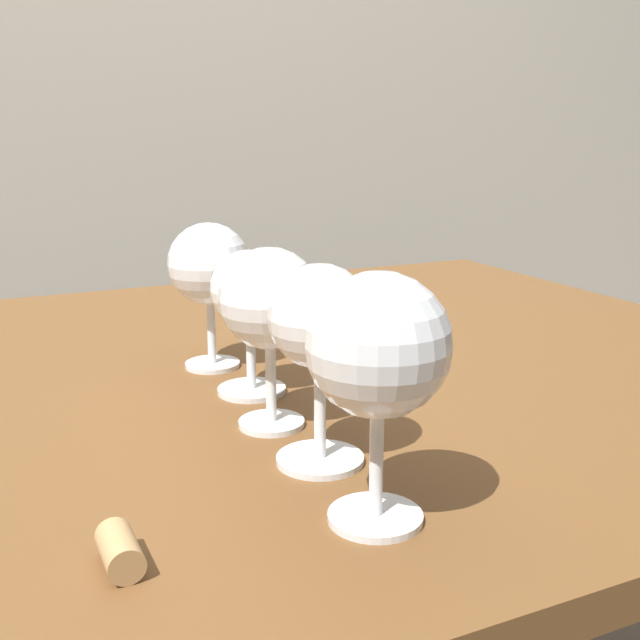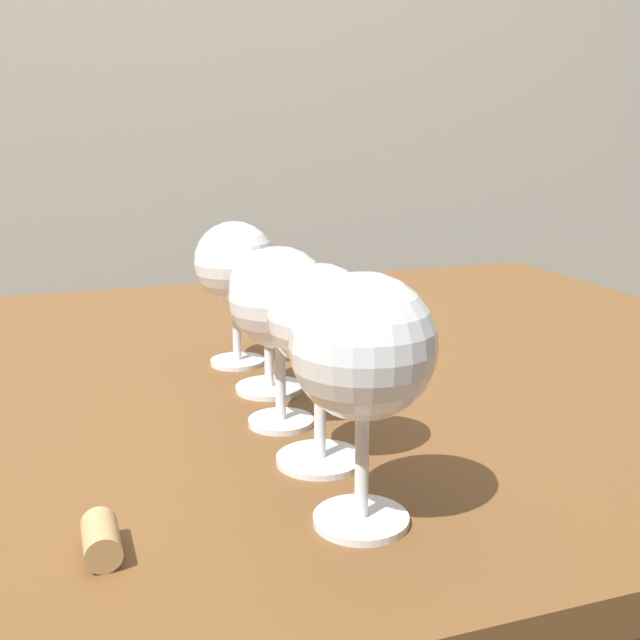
{
  "view_description": "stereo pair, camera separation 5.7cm",
  "coord_description": "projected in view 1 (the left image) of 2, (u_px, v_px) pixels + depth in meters",
  "views": [
    {
      "loc": [
        -0.23,
        -0.75,
        1.0
      ],
      "look_at": [
        0.01,
        -0.25,
        0.86
      ],
      "focal_mm": 43.7,
      "sensor_mm": 36.0,
      "label": 1
    },
    {
      "loc": [
        -0.18,
        -0.77,
        1.0
      ],
      "look_at": [
        0.01,
        -0.25,
        0.86
      ],
      "focal_mm": 43.7,
      "sensor_mm": 36.0,
      "label": 2
    }
  ],
  "objects": [
    {
      "name": "dining_table",
      "position": [
        216.0,
        451.0,
        0.83
      ],
      "size": [
        1.3,
        0.94,
        0.75
      ],
      "color": "brown",
      "rests_on": "ground_plane"
    },
    {
      "name": "wine_glass_merlot",
      "position": [
        379.0,
        348.0,
        0.48
      ],
      "size": [
        0.09,
        0.09,
        0.16
      ],
      "color": "white",
      "rests_on": "dining_table"
    },
    {
      "name": "wine_glass_white",
      "position": [
        320.0,
        323.0,
        0.57
      ],
      "size": [
        0.08,
        0.08,
        0.15
      ],
      "color": "white",
      "rests_on": "dining_table"
    },
    {
      "name": "wine_glass_cabernet",
      "position": [
        269.0,
        302.0,
        0.64
      ],
      "size": [
        0.08,
        0.08,
        0.15
      ],
      "color": "white",
      "rests_on": "dining_table"
    },
    {
      "name": "wine_glass_port",
      "position": [
        250.0,
        294.0,
        0.73
      ],
      "size": [
        0.07,
        0.07,
        0.14
      ],
      "color": "white",
      "rests_on": "dining_table"
    },
    {
      "name": "wine_glass_empty",
      "position": [
        209.0,
        267.0,
        0.8
      ],
      "size": [
        0.09,
        0.09,
        0.15
      ],
      "color": "white",
      "rests_on": "dining_table"
    },
    {
      "name": "cork",
      "position": [
        120.0,
        551.0,
        0.45
      ],
      "size": [
        0.02,
        0.04,
        0.02
      ],
      "primitive_type": "cylinder",
      "rotation": [
        1.57,
        0.0,
        0.0
      ],
      "color": "tan",
      "rests_on": "dining_table"
    }
  ]
}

